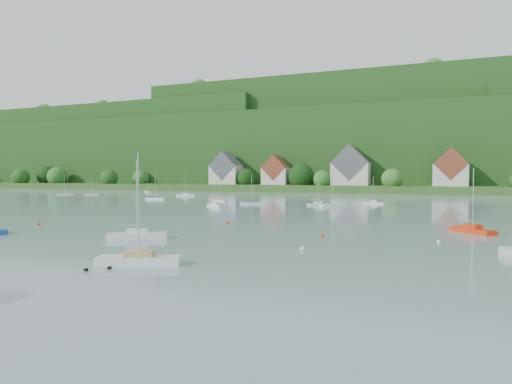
% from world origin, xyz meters
% --- Properties ---
extents(far_shore_strip, '(600.00, 60.00, 3.00)m').
position_xyz_m(far_shore_strip, '(0.00, 200.00, 1.50)').
color(far_shore_strip, '#2E5720').
rests_on(far_shore_strip, ground).
extents(forested_ridge, '(620.00, 181.22, 69.89)m').
position_xyz_m(forested_ridge, '(0.39, 268.57, 22.89)').
color(forested_ridge, '#173C13').
rests_on(forested_ridge, ground).
extents(village_building_0, '(14.00, 10.40, 16.00)m').
position_xyz_m(village_building_0, '(-55.00, 187.00, 9.51)').
color(village_building_0, beige).
rests_on(village_building_0, far_shore_strip).
extents(village_building_1, '(12.00, 9.36, 14.00)m').
position_xyz_m(village_building_1, '(-30.00, 189.00, 8.75)').
color(village_building_1, beige).
rests_on(village_building_1, far_shore_strip).
extents(village_building_2, '(16.00, 11.44, 18.00)m').
position_xyz_m(village_building_2, '(5.00, 188.00, 10.27)').
color(village_building_2, beige).
rests_on(village_building_2, far_shore_strip).
extents(village_building_3, '(13.00, 10.40, 15.50)m').
position_xyz_m(village_building_3, '(45.00, 186.00, 9.43)').
color(village_building_3, beige).
rests_on(village_building_3, far_shore_strip).
extents(near_sailboat_2, '(6.98, 4.16, 9.11)m').
position_xyz_m(near_sailboat_2, '(12.27, 23.98, 0.47)').
color(near_sailboat_2, white).
rests_on(near_sailboat_2, ground).
extents(near_sailboat_3, '(6.73, 4.96, 9.03)m').
position_xyz_m(near_sailboat_3, '(3.26, 36.09, 0.46)').
color(near_sailboat_3, white).
rests_on(near_sailboat_3, ground).
extents(near_sailboat_5, '(5.15, 5.85, 8.25)m').
position_xyz_m(near_sailboat_5, '(40.00, 55.35, 0.44)').
color(near_sailboat_5, red).
rests_on(near_sailboat_5, ground).
extents(mooring_buoy_1, '(0.46, 0.46, 0.46)m').
position_xyz_m(mooring_buoy_1, '(22.97, 35.50, 0.00)').
color(mooring_buoy_1, white).
rests_on(mooring_buoy_1, ground).
extents(mooring_buoy_2, '(0.44, 0.44, 0.44)m').
position_xyz_m(mooring_buoy_2, '(22.93, 44.89, 0.00)').
color(mooring_buoy_2, red).
rests_on(mooring_buoy_2, ground).
extents(mooring_buoy_3, '(0.48, 0.48, 0.48)m').
position_xyz_m(mooring_buoy_3, '(6.47, 54.12, 0.00)').
color(mooring_buoy_3, red).
rests_on(mooring_buoy_3, ground).
extents(mooring_buoy_4, '(0.37, 0.37, 0.37)m').
position_xyz_m(mooring_buoy_4, '(35.68, 45.11, 0.00)').
color(mooring_buoy_4, white).
rests_on(mooring_buoy_4, ground).
extents(mooring_buoy_5, '(0.44, 0.44, 0.44)m').
position_xyz_m(mooring_buoy_5, '(-19.03, 42.79, 0.00)').
color(mooring_buoy_5, red).
rests_on(mooring_buoy_5, ground).
extents(duck_pair, '(1.64, 1.47, 0.31)m').
position_xyz_m(duck_pair, '(10.56, 21.12, 0.10)').
color(duck_pair, black).
rests_on(duck_pair, ground).
extents(far_sailboat_cluster, '(194.40, 79.99, 8.71)m').
position_xyz_m(far_sailboat_cluster, '(4.35, 115.27, 0.37)').
color(far_sailboat_cluster, white).
rests_on(far_sailboat_cluster, ground).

